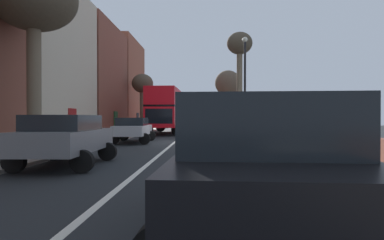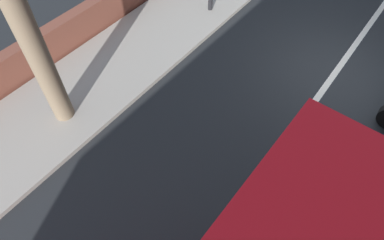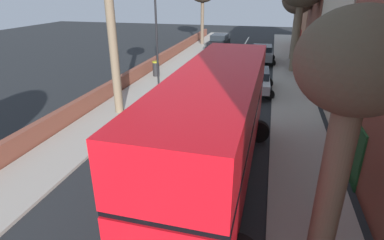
% 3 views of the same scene
% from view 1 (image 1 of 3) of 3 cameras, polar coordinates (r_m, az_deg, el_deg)
% --- Properties ---
extents(ground_plane, '(84.00, 84.00, 0.00)m').
position_cam_1_polar(ground_plane, '(19.53, -3.14, -4.04)').
color(ground_plane, black).
extents(road_centre_line, '(0.16, 54.00, 0.01)m').
position_cam_1_polar(road_centre_line, '(19.53, -3.14, -4.03)').
color(road_centre_line, silver).
rests_on(road_centre_line, ground).
extents(sidewalk_left, '(2.60, 60.00, 0.12)m').
position_cam_1_polar(sidewalk_left, '(20.58, -16.88, -3.66)').
color(sidewalk_left, '#9E998E').
rests_on(sidewalk_left, ground).
extents(sidewalk_right, '(2.60, 60.00, 0.12)m').
position_cam_1_polar(sidewalk_right, '(19.67, 11.25, -3.84)').
color(sidewalk_right, '#9E998E').
rests_on(sidewalk_right, ground).
extents(terraced_houses_left, '(4.07, 47.62, 11.00)m').
position_cam_1_polar(terraced_houses_left, '(22.47, -25.54, 9.82)').
color(terraced_houses_left, '#9E6647').
rests_on(terraced_houses_left, ground).
extents(boundary_wall_right, '(0.36, 54.00, 0.98)m').
position_cam_1_polar(boundary_wall_right, '(19.94, 15.66, -2.54)').
color(boundary_wall_right, brown).
rests_on(boundary_wall_right, ground).
extents(double_decker_bus, '(3.68, 10.68, 4.06)m').
position_cam_1_polar(double_decker_bus, '(30.21, -4.43, 2.02)').
color(double_decker_bus, red).
rests_on(double_decker_bus, ground).
extents(parked_car_black_right_0, '(2.62, 4.57, 1.75)m').
position_cam_1_polar(parked_car_black_right_0, '(4.08, 11.42, -7.28)').
color(parked_car_black_right_0, black).
rests_on(parked_car_black_right_0, ground).
extents(parked_car_silver_left_1, '(2.52, 4.43, 1.52)m').
position_cam_1_polar(parked_car_silver_left_1, '(19.42, -10.63, -1.46)').
color(parked_car_silver_left_1, '#B7BABF').
rests_on(parked_car_silver_left_1, ground).
extents(parked_car_grey_left_2, '(2.61, 4.09, 1.61)m').
position_cam_1_polar(parked_car_grey_left_2, '(10.60, -21.96, -2.85)').
color(parked_car_grey_left_2, slate).
rests_on(parked_car_grey_left_2, ground).
extents(street_tree_left_0, '(3.49, 3.49, 7.67)m').
position_cam_1_polar(street_tree_left_0, '(15.16, -26.83, 18.63)').
color(street_tree_left_0, brown).
rests_on(street_tree_left_0, sidewalk_left).
extents(street_tree_right_1, '(3.41, 3.41, 7.60)m').
position_cam_1_polar(street_tree_right_1, '(41.69, 6.54, 6.50)').
color(street_tree_right_1, brown).
rests_on(street_tree_right_1, sidewalk_right).
extents(street_tree_left_2, '(2.28, 2.28, 6.06)m').
position_cam_1_polar(street_tree_left_2, '(34.04, -8.99, 5.99)').
color(street_tree_left_2, brown).
rests_on(street_tree_left_2, sidewalk_left).
extents(street_tree_right_3, '(2.00, 2.00, 8.12)m').
position_cam_1_polar(street_tree_right_3, '(25.47, 8.64, 12.22)').
color(street_tree_right_3, brown).
rests_on(street_tree_right_3, sidewalk_right).
extents(lamppost_right, '(0.32, 0.32, 6.31)m').
position_cam_1_polar(lamppost_right, '(19.47, 9.60, 7.17)').
color(lamppost_right, black).
rests_on(lamppost_right, sidewalk_right).
extents(litter_bin_right, '(0.55, 0.55, 1.15)m').
position_cam_1_polar(litter_bin_right, '(17.31, 13.82, -2.31)').
color(litter_bin_right, black).
rests_on(litter_bin_right, sidewalk_right).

